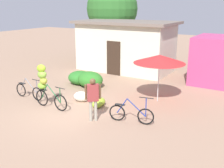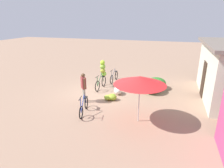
{
  "view_description": "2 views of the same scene",
  "coord_description": "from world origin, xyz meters",
  "px_view_note": "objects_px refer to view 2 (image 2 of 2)",
  "views": [
    {
      "loc": [
        6.59,
        -7.7,
        4.06
      ],
      "look_at": [
        1.08,
        1.4,
        0.93
      ],
      "focal_mm": 43.63,
      "sensor_mm": 36.0,
      "label": 1
    },
    {
      "loc": [
        10.03,
        4.02,
        4.26
      ],
      "look_at": [
        0.46,
        1.03,
        0.86
      ],
      "focal_mm": 31.04,
      "sensor_mm": 36.0,
      "label": 2
    }
  ],
  "objects_px": {
    "banana_pile_on_ground": "(111,97)",
    "bicycle_near_pile": "(102,72)",
    "bicycle_leftmost": "(114,77)",
    "person_vendor": "(84,85)",
    "bicycle_center_loaded": "(84,107)",
    "produce_sack": "(118,90)",
    "market_umbrella": "(140,80)"
  },
  "relations": [
    {
      "from": "banana_pile_on_ground",
      "to": "person_vendor",
      "type": "height_order",
      "value": "person_vendor"
    },
    {
      "from": "bicycle_near_pile",
      "to": "bicycle_center_loaded",
      "type": "relative_size",
      "value": 1.09
    },
    {
      "from": "bicycle_near_pile",
      "to": "banana_pile_on_ground",
      "type": "relative_size",
      "value": 2.09
    },
    {
      "from": "banana_pile_on_ground",
      "to": "person_vendor",
      "type": "distance_m",
      "value": 1.65
    },
    {
      "from": "bicycle_near_pile",
      "to": "person_vendor",
      "type": "relative_size",
      "value": 1.11
    },
    {
      "from": "market_umbrella",
      "to": "person_vendor",
      "type": "relative_size",
      "value": 1.37
    },
    {
      "from": "bicycle_center_loaded",
      "to": "produce_sack",
      "type": "bearing_deg",
      "value": 163.47
    },
    {
      "from": "market_umbrella",
      "to": "produce_sack",
      "type": "relative_size",
      "value": 3.11
    },
    {
      "from": "bicycle_near_pile",
      "to": "person_vendor",
      "type": "distance_m",
      "value": 2.49
    },
    {
      "from": "bicycle_center_loaded",
      "to": "person_vendor",
      "type": "distance_m",
      "value": 1.5
    },
    {
      "from": "bicycle_center_loaded",
      "to": "person_vendor",
      "type": "xyz_separation_m",
      "value": [
        -1.24,
        -0.57,
        0.63
      ]
    },
    {
      "from": "bicycle_center_loaded",
      "to": "banana_pile_on_ground",
      "type": "distance_m",
      "value": 2.03
    },
    {
      "from": "bicycle_leftmost",
      "to": "banana_pile_on_ground",
      "type": "distance_m",
      "value": 3.3
    },
    {
      "from": "market_umbrella",
      "to": "produce_sack",
      "type": "xyz_separation_m",
      "value": [
        -2.81,
        -1.73,
        -1.65
      ]
    },
    {
      "from": "produce_sack",
      "to": "person_vendor",
      "type": "distance_m",
      "value": 2.27
    },
    {
      "from": "banana_pile_on_ground",
      "to": "market_umbrella",
      "type": "bearing_deg",
      "value": 45.15
    },
    {
      "from": "produce_sack",
      "to": "person_vendor",
      "type": "xyz_separation_m",
      "value": [
        1.61,
        -1.42,
        0.75
      ]
    },
    {
      "from": "banana_pile_on_ground",
      "to": "bicycle_near_pile",
      "type": "bearing_deg",
      "value": -148.19
    },
    {
      "from": "market_umbrella",
      "to": "person_vendor",
      "type": "distance_m",
      "value": 3.48
    },
    {
      "from": "banana_pile_on_ground",
      "to": "person_vendor",
      "type": "xyz_separation_m",
      "value": [
        0.65,
        -1.29,
        0.8
      ]
    },
    {
      "from": "bicycle_center_loaded",
      "to": "banana_pile_on_ground",
      "type": "height_order",
      "value": "bicycle_center_loaded"
    },
    {
      "from": "bicycle_near_pile",
      "to": "bicycle_center_loaded",
      "type": "distance_m",
      "value": 3.81
    },
    {
      "from": "bicycle_center_loaded",
      "to": "produce_sack",
      "type": "height_order",
      "value": "bicycle_center_loaded"
    },
    {
      "from": "bicycle_center_loaded",
      "to": "produce_sack",
      "type": "distance_m",
      "value": 2.98
    },
    {
      "from": "bicycle_center_loaded",
      "to": "banana_pile_on_ground",
      "type": "bearing_deg",
      "value": 159.07
    },
    {
      "from": "bicycle_leftmost",
      "to": "banana_pile_on_ground",
      "type": "relative_size",
      "value": 1.98
    },
    {
      "from": "bicycle_near_pile",
      "to": "banana_pile_on_ground",
      "type": "height_order",
      "value": "bicycle_near_pile"
    },
    {
      "from": "produce_sack",
      "to": "banana_pile_on_ground",
      "type": "bearing_deg",
      "value": -7.39
    },
    {
      "from": "bicycle_leftmost",
      "to": "person_vendor",
      "type": "relative_size",
      "value": 1.05
    },
    {
      "from": "market_umbrella",
      "to": "bicycle_near_pile",
      "type": "distance_m",
      "value": 4.82
    },
    {
      "from": "banana_pile_on_ground",
      "to": "person_vendor",
      "type": "relative_size",
      "value": 0.53
    },
    {
      "from": "bicycle_leftmost",
      "to": "bicycle_near_pile",
      "type": "height_order",
      "value": "bicycle_near_pile"
    }
  ]
}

